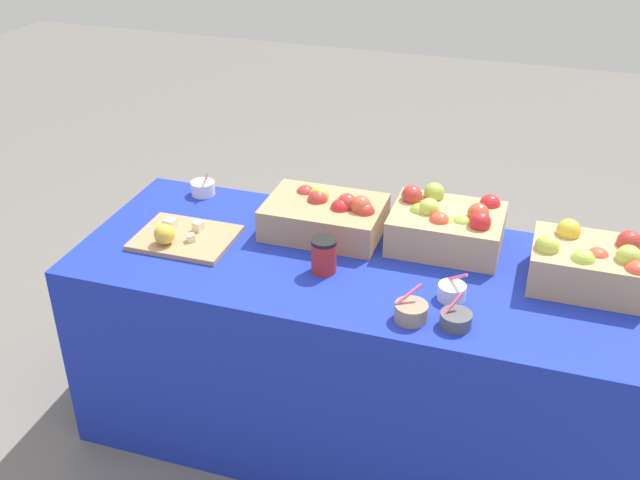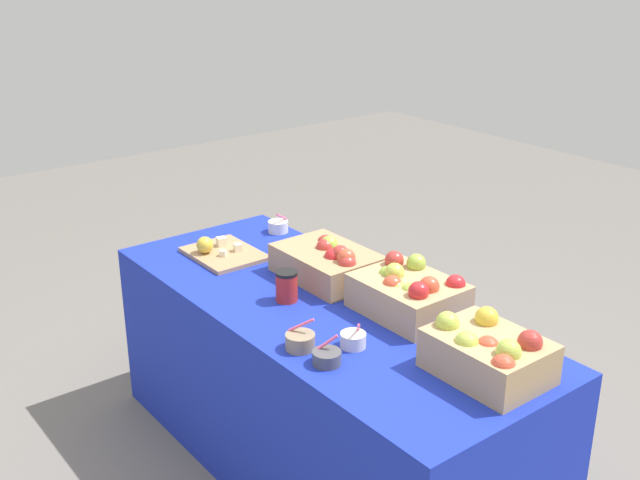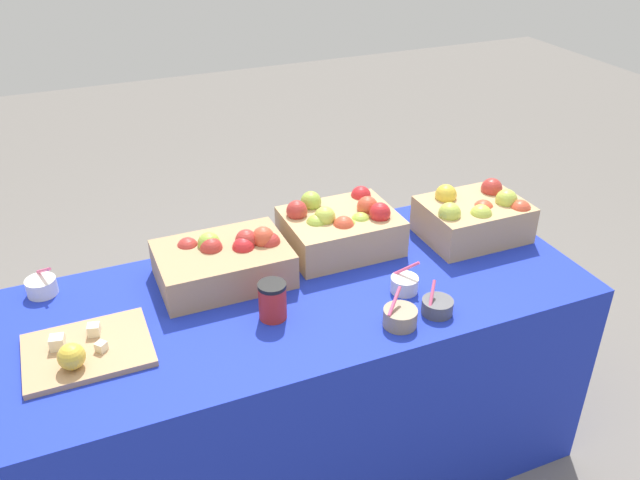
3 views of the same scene
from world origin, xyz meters
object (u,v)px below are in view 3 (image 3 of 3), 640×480
cutting_board_front (84,351)px  sample_bowl_extra (42,286)px  sample_bowl_near (437,306)px  coffee_cup (272,301)px  apple_crate_left (475,216)px  sample_bowl_far (400,317)px  apple_crate_middle (341,228)px  sample_bowl_mid (404,284)px  apple_crate_right (225,261)px

cutting_board_front → sample_bowl_extra: 0.37m
sample_bowl_near → coffee_cup: size_ratio=0.81×
apple_crate_left → sample_bowl_far: (-0.49, -0.35, -0.05)m
sample_bowl_near → sample_bowl_extra: sample_bowl_extra is taller
cutting_board_front → sample_bowl_near: size_ratio=3.55×
apple_crate_middle → coffee_cup: bearing=-140.6°
sample_bowl_near → sample_bowl_extra: bearing=152.4°
apple_crate_left → sample_bowl_near: apple_crate_left is taller
apple_crate_left → apple_crate_middle: apple_crate_left is taller
apple_crate_left → sample_bowl_extra: size_ratio=3.39×
sample_bowl_near → apple_crate_middle: bearing=103.0°
cutting_board_front → coffee_cup: (0.53, -0.03, 0.04)m
cutting_board_front → sample_bowl_far: size_ratio=3.18×
sample_bowl_mid → sample_bowl_far: 0.18m
apple_crate_right → sample_bowl_extra: 0.57m
apple_crate_left → sample_bowl_far: size_ratio=3.34×
apple_crate_middle → sample_bowl_far: bearing=-93.1°
apple_crate_left → coffee_cup: size_ratio=3.00×
apple_crate_left → apple_crate_right: size_ratio=0.86×
apple_crate_right → coffee_cup: 0.26m
apple_crate_left → sample_bowl_extra: bearing=171.4°
apple_crate_middle → sample_bowl_mid: 0.33m
sample_bowl_mid → sample_bowl_near: bearing=-76.2°
apple_crate_middle → sample_bowl_mid: size_ratio=3.56×
cutting_board_front → sample_bowl_mid: bearing=-3.9°
apple_crate_left → coffee_cup: apple_crate_left is taller
sample_bowl_far → sample_bowl_extra: (-0.95, 0.57, -0.00)m
apple_crate_right → cutting_board_front: bearing=-154.4°
sample_bowl_extra → cutting_board_front: bearing=-76.1°
apple_crate_middle → cutting_board_front: bearing=-163.9°
apple_crate_middle → apple_crate_right: 0.42m
cutting_board_front → sample_bowl_mid: (0.95, -0.07, 0.01)m
apple_crate_right → coffee_cup: size_ratio=3.47×
apple_crate_middle → apple_crate_right: size_ratio=0.91×
sample_bowl_far → sample_bowl_extra: bearing=148.8°
apple_crate_middle → coffee_cup: size_ratio=3.17×
apple_crate_right → cutting_board_front: size_ratio=1.21×
apple_crate_middle → sample_bowl_extra: size_ratio=3.58×
sample_bowl_mid → coffee_cup: coffee_cup is taller
sample_bowl_extra → apple_crate_right: bearing=-14.3°
apple_crate_left → sample_bowl_extra: (-1.44, 0.22, -0.05)m
sample_bowl_near → sample_bowl_mid: sample_bowl_mid is taller
sample_bowl_mid → apple_crate_right: bearing=150.0°
apple_crate_right → apple_crate_left: bearing=-5.0°
coffee_cup → sample_bowl_near: bearing=-20.4°
sample_bowl_far → sample_bowl_near: bearing=3.8°
apple_crate_right → sample_bowl_mid: apple_crate_right is taller
sample_bowl_near → apple_crate_left: bearing=43.8°
apple_crate_left → apple_crate_middle: (-0.47, 0.11, -0.00)m
apple_crate_left → coffee_cup: bearing=-167.9°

